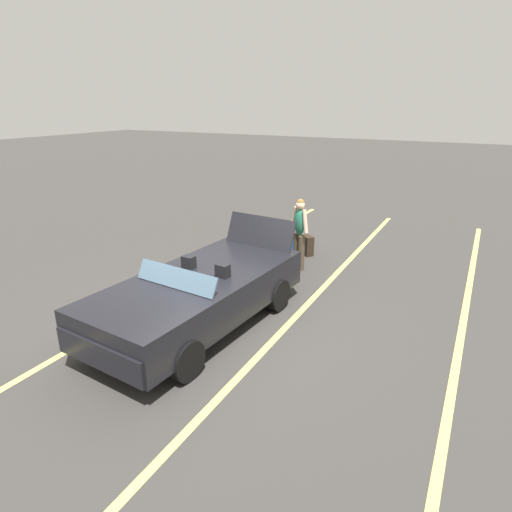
{
  "coord_description": "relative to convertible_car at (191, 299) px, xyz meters",
  "views": [
    {
      "loc": [
        5.41,
        3.99,
        3.69
      ],
      "look_at": [
        -1.79,
        0.14,
        0.75
      ],
      "focal_mm": 30.31,
      "sensor_mm": 36.0,
      "label": 1
    }
  ],
  "objects": [
    {
      "name": "lot_line_mid",
      "position": [
        -0.2,
        1.35,
        -0.59
      ],
      "size": [
        18.0,
        0.12,
        0.01
      ],
      "primitive_type": "cube",
      "color": "#EAE066",
      "rests_on": "ground_plane"
    },
    {
      "name": "lot_line_near",
      "position": [
        -0.2,
        -1.35,
        -0.59
      ],
      "size": [
        18.0,
        0.12,
        0.01
      ],
      "primitive_type": "cube",
      "color": "#EAE066",
      "rests_on": "ground_plane"
    },
    {
      "name": "ground_plane",
      "position": [
        -0.2,
        0.02,
        -0.59
      ],
      "size": [
        80.0,
        80.0,
        0.0
      ],
      "primitive_type": "plane",
      "color": "#383533"
    },
    {
      "name": "suitcase_small_carryon",
      "position": [
        -4.53,
        0.28,
        -0.34
      ],
      "size": [
        0.36,
        0.39,
        0.5
      ],
      "rotation": [
        0.0,
        0.0,
        2.49
      ],
      "color": "#2D2319",
      "rests_on": "ground_plane"
    },
    {
      "name": "lot_line_far",
      "position": [
        -0.2,
        4.05,
        -0.59
      ],
      "size": [
        18.0,
        0.12,
        0.01
      ],
      "primitive_type": "cube",
      "color": "#EAE066",
      "rests_on": "ground_plane"
    },
    {
      "name": "suitcase_medium_bright",
      "position": [
        -4.3,
        -0.18,
        -0.28
      ],
      "size": [
        0.46,
        0.43,
        0.62
      ],
      "rotation": [
        0.0,
        0.0,
        5.36
      ],
      "color": "#1E479E",
      "rests_on": "ground_plane"
    },
    {
      "name": "traveler_person",
      "position": [
        -3.54,
        0.45,
        0.34
      ],
      "size": [
        0.4,
        0.56,
        1.65
      ],
      "rotation": [
        0.0,
        0.0,
        -0.56
      ],
      "color": "#4C3F2D",
      "rests_on": "ground_plane"
    },
    {
      "name": "convertible_car",
      "position": [
        0.0,
        0.0,
        0.0
      ],
      "size": [
        4.29,
        2.09,
        1.52
      ],
      "rotation": [
        0.0,
        0.0,
        -0.08
      ],
      "color": "black",
      "rests_on": "ground_plane"
    },
    {
      "name": "suitcase_large_black",
      "position": [
        -2.92,
        -0.48,
        -0.22
      ],
      "size": [
        0.55,
        0.45,
        0.74
      ],
      "rotation": [
        0.0,
        0.0,
        5.14
      ],
      "color": "black",
      "rests_on": "ground_plane"
    }
  ]
}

